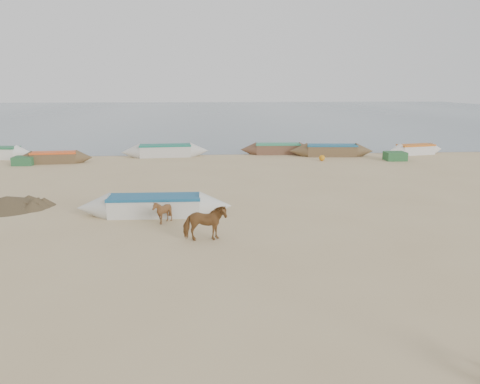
# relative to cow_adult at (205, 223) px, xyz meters

# --- Properties ---
(ground) EXTENTS (140.00, 140.00, 0.00)m
(ground) POSITION_rel_cow_adult_xyz_m (1.54, -0.55, -0.66)
(ground) COLOR tan
(ground) RESTS_ON ground
(sea) EXTENTS (160.00, 160.00, 0.00)m
(sea) POSITION_rel_cow_adult_xyz_m (1.54, 81.45, -0.65)
(sea) COLOR slate
(sea) RESTS_ON ground
(cow_adult) EXTENTS (1.61, 0.80, 1.33)m
(cow_adult) POSITION_rel_cow_adult_xyz_m (0.00, 0.00, 0.00)
(cow_adult) COLOR brown
(cow_adult) RESTS_ON ground
(calf_front) EXTENTS (1.05, 0.98, 0.99)m
(calf_front) POSITION_rel_cow_adult_xyz_m (-1.73, 2.30, -0.17)
(calf_front) COLOR brown
(calf_front) RESTS_ON ground
(near_canoe) EXTENTS (6.71, 1.40, 0.87)m
(near_canoe) POSITION_rel_cow_adult_xyz_m (-2.16, 3.56, -0.23)
(near_canoe) COLOR beige
(near_canoe) RESTS_ON ground
(debris_pile) EXTENTS (4.31, 4.31, 0.52)m
(debris_pile) POSITION_rel_cow_adult_xyz_m (-9.14, 5.51, -0.40)
(debris_pile) COLOR brown
(debris_pile) RESTS_ON ground
(waterline_canoes) EXTENTS (61.72, 4.85, 0.96)m
(waterline_canoes) POSITION_rel_cow_adult_xyz_m (0.67, 20.20, -0.22)
(waterline_canoes) COLOR brown
(waterline_canoes) RESTS_ON ground
(beach_clutter) EXTENTS (46.53, 4.92, 0.64)m
(beach_clutter) POSITION_rel_cow_adult_xyz_m (5.72, 18.86, -0.36)
(beach_clutter) COLOR #295D35
(beach_clutter) RESTS_ON ground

